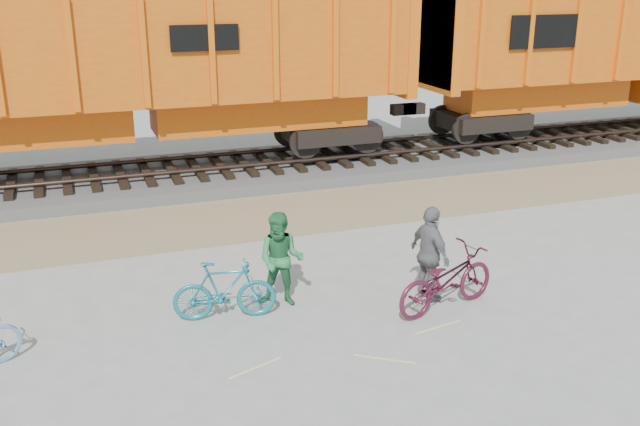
# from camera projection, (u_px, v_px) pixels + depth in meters

# --- Properties ---
(ground) EXTENTS (120.00, 120.00, 0.00)m
(ground) POSITION_uv_depth(u_px,v_px,m) (305.00, 331.00, 11.01)
(ground) COLOR #9E9E99
(ground) RESTS_ON ground
(gravel_strip) EXTENTS (120.00, 3.00, 0.02)m
(gravel_strip) POSITION_uv_depth(u_px,v_px,m) (226.00, 221.00, 15.91)
(gravel_strip) COLOR #98835E
(gravel_strip) RESTS_ON ground
(ballast_bed) EXTENTS (120.00, 4.00, 0.30)m
(ballast_bed) POSITION_uv_depth(u_px,v_px,m) (196.00, 175.00, 18.98)
(ballast_bed) COLOR slate
(ballast_bed) RESTS_ON ground
(track) EXTENTS (120.00, 2.60, 0.24)m
(track) POSITION_uv_depth(u_px,v_px,m) (195.00, 163.00, 18.88)
(track) COLOR black
(track) RESTS_ON ballast_bed
(hopper_car_center) EXTENTS (14.00, 3.13, 4.65)m
(hopper_car_center) POSITION_uv_depth(u_px,v_px,m) (138.00, 69.00, 17.65)
(hopper_car_center) COLOR black
(hopper_car_center) RESTS_ON track
(hopper_car_right) EXTENTS (14.00, 3.13, 4.65)m
(hopper_car_right) POSITION_uv_depth(u_px,v_px,m) (623.00, 48.00, 22.50)
(hopper_car_right) COLOR black
(hopper_car_right) RESTS_ON track
(bicycle_teal) EXTENTS (1.69, 0.75, 0.98)m
(bicycle_teal) POSITION_uv_depth(u_px,v_px,m) (225.00, 290.00, 11.26)
(bicycle_teal) COLOR #167788
(bicycle_teal) RESTS_ON ground
(bicycle_maroon) EXTENTS (2.10, 1.17, 1.05)m
(bicycle_maroon) POSITION_uv_depth(u_px,v_px,m) (446.00, 280.00, 11.58)
(bicycle_maroon) COLOR #51162C
(bicycle_maroon) RESTS_ON ground
(person_man) EXTENTS (0.97, 0.89, 1.60)m
(person_man) POSITION_uv_depth(u_px,v_px,m) (281.00, 260.00, 11.67)
(person_man) COLOR #2A7542
(person_man) RESTS_ON ground
(person_woman) EXTENTS (0.53, 1.01, 1.65)m
(person_woman) POSITION_uv_depth(u_px,v_px,m) (430.00, 254.00, 11.81)
(person_woman) COLOR slate
(person_woman) RESTS_ON ground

